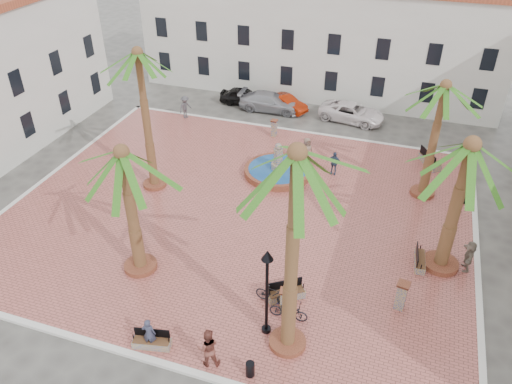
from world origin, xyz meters
The scene contains 35 objects.
ground centered at (0.00, 0.00, 0.00)m, with size 120.00×120.00×0.00m, color #56544F.
plaza centered at (0.00, 0.00, 0.07)m, with size 26.00×22.00×0.15m, color #B0584F.
kerb_n centered at (0.00, 11.00, 0.08)m, with size 26.30×0.30×0.16m, color silver.
kerb_s centered at (0.00, -11.00, 0.08)m, with size 26.30×0.30×0.16m, color silver.
kerb_e centered at (13.00, 0.00, 0.08)m, with size 0.30×22.30×0.16m, color silver.
kerb_w centered at (-13.00, 0.00, 0.08)m, with size 0.30×22.30×0.16m, color silver.
building_north centered at (0.00, 19.99, 4.77)m, with size 30.40×7.40×9.50m.
fountain centered at (0.96, 4.53, 0.45)m, with size 4.33×4.33×2.24m.
palm_nw centered at (-5.95, 0.77, 7.76)m, with size 4.64×4.64×8.78m.
palm_sw centered at (-2.99, -6.23, 5.91)m, with size 5.29×5.29×6.96m.
palm_s centered at (5.24, -8.46, 8.43)m, with size 5.06×5.06×9.55m.
palm_e centered at (11.19, -1.31, 6.13)m, with size 5.76×5.76×7.28m.
palm_ne centered at (9.98, 5.13, 6.34)m, with size 4.76×4.76×7.31m.
bench_s centered at (-0.09, -10.38, 0.39)m, with size 1.67×0.81×0.85m.
bench_se centered at (4.46, -5.93, 0.41)m, with size 1.75×1.44×0.93m.
bench_e centered at (10.19, -1.56, 0.39)m, with size 0.62×1.65×0.85m.
bench_ne centered at (10.22, 8.89, 0.45)m, with size 1.57×2.01×1.05m.
lamppost_s centered at (4.18, -8.08, 3.21)m, with size 0.49×0.49×4.52m.
lamppost_e centered at (12.40, 4.95, 2.92)m, with size 0.44×0.44×4.09m.
bollard_se centered at (4.63, -6.79, 0.84)m, with size 0.53×0.53×1.34m.
bollard_n centered at (-0.82, 9.59, 0.82)m, with size 0.48×0.48×1.29m.
bollard_e centered at (9.50, -4.86, 0.92)m, with size 0.61×0.61×1.49m.
litter_bin centered at (4.26, -10.40, 0.50)m, with size 0.36×0.36×0.70m, color black.
cyclist_a centered at (-0.14, -10.40, 0.93)m, with size 0.57×0.38×1.57m, color #32334A.
bicycle_a centered at (4.90, -7.08, 0.61)m, with size 0.61×1.74×0.92m, color black.
cyclist_b centered at (2.50, -10.40, 1.09)m, with size 0.91×0.71×1.87m, color brown.
bicycle_b centered at (3.97, -6.43, 0.67)m, with size 0.49×1.72×1.04m, color black.
pedestrian_fountain_a centered at (2.34, 6.59, 1.05)m, with size 0.88×0.57×1.80m, color #795C4B.
pedestrian_fountain_b centered at (4.35, 5.72, 0.94)m, with size 0.93×0.39×1.59m, color #30405C.
pedestrian_north centered at (-8.34, 10.40, 1.06)m, with size 1.17×0.67×1.81m, color #434347.
pedestrian_east centered at (12.40, -1.16, 1.00)m, with size 1.57×0.50×1.69m, color slate.
car_black centered at (-5.03, 14.73, 0.68)m, with size 1.60×3.97×1.35m, color black.
car_red centered at (-1.33, 14.62, 0.62)m, with size 1.30×3.74×1.23m, color #941D05.
car_silver centered at (-2.52, 14.15, 0.75)m, with size 2.09×5.14×1.49m, color #A1A2A9.
car_white centered at (4.10, 14.30, 0.70)m, with size 2.34×5.07×1.41m, color white.
Camera 1 is at (8.43, -22.09, 17.12)m, focal length 35.00 mm.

